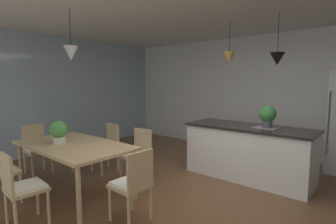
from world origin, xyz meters
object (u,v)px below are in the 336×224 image
chair_far_right (137,154)px  potted_plant_on_island (268,115)px  chair_kitchen_end (133,183)px  dining_table (74,148)px  potted_plant_on_table (59,131)px  kitchen_island (248,151)px  chair_far_left (107,146)px  chair_window_end (37,147)px  chair_near_right (21,186)px

chair_far_right → potted_plant_on_island: bearing=40.2°
chair_kitchen_end → chair_far_right: size_ratio=1.00×
dining_table → potted_plant_on_table: potted_plant_on_table is taller
kitchen_island → potted_plant_on_table: (-1.91, -2.37, 0.46)m
chair_kitchen_end → chair_far_left: (-1.69, 0.89, 0.00)m
kitchen_island → potted_plant_on_table: potted_plant_on_table is taller
chair_window_end → potted_plant_on_table: (1.10, -0.13, 0.45)m
chair_far_left → potted_plant_on_table: bearing=-77.7°
dining_table → chair_kitchen_end: size_ratio=2.11×
chair_far_left → dining_table: bearing=-65.3°
chair_near_right → potted_plant_on_island: 3.58m
chair_near_right → potted_plant_on_island: size_ratio=2.38×
kitchen_island → potted_plant_on_island: potted_plant_on_island is taller
potted_plant_on_island → chair_far_left: bearing=-150.8°
chair_kitchen_end → kitchen_island: 2.29m
chair_window_end → chair_far_left: (0.88, 0.88, 0.00)m
chair_far_right → chair_kitchen_end: bearing=-45.4°
chair_far_right → potted_plant_on_table: (-0.60, -1.01, 0.45)m
chair_near_right → chair_far_left: (-0.82, 1.77, 0.00)m
chair_far_right → potted_plant_on_island: (1.61, 1.36, 0.64)m
chair_far_right → chair_window_end: 1.91m
chair_near_right → chair_kitchen_end: size_ratio=1.00×
chair_window_end → potted_plant_on_island: (3.31, 2.24, 0.64)m
chair_near_right → chair_far_right: 1.77m
chair_far_left → kitchen_island: kitchen_island is taller
chair_far_left → chair_window_end: bearing=-134.8°
dining_table → chair_window_end: size_ratio=2.11×
potted_plant_on_table → kitchen_island: bearing=51.2°
chair_near_right → chair_kitchen_end: 1.25m
chair_kitchen_end → chair_far_right: bearing=134.6°
chair_near_right → chair_far_right: (0.00, 1.77, 0.00)m
dining_table → chair_near_right: bearing=-65.2°
chair_far_left → kitchen_island: bearing=32.5°
chair_near_right → potted_plant_on_table: potted_plant_on_table is taller
potted_plant_on_island → chair_far_right: bearing=-139.8°
kitchen_island → potted_plant_on_island: 0.71m
kitchen_island → potted_plant_on_island: size_ratio=5.73×
chair_window_end → potted_plant_on_island: size_ratio=2.38×
chair_near_right → chair_window_end: (-1.69, 0.89, 0.00)m
chair_far_right → chair_window_end: (-1.70, -0.89, 0.00)m
potted_plant_on_table → chair_near_right: bearing=-51.9°
chair_window_end → potted_plant_on_table: bearing=-6.6°
chair_far_left → potted_plant_on_table: (0.22, -1.01, 0.45)m
chair_kitchen_end → potted_plant_on_island: size_ratio=2.38×
dining_table → chair_window_end: chair_window_end is taller
potted_plant_on_island → dining_table: bearing=-132.0°
chair_near_right → potted_plant_on_table: bearing=128.1°
chair_far_right → chair_far_left: (-0.82, -0.00, 0.00)m
chair_kitchen_end → potted_plant_on_island: (0.73, 2.24, 0.64)m
dining_table → potted_plant_on_table: bearing=-145.9°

